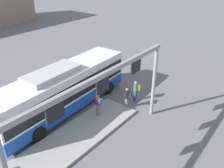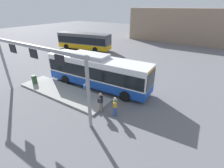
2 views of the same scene
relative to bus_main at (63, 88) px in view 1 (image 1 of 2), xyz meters
The scene contains 7 objects.
ground_plane 1.81m from the bus_main, ahead, with size 120.00×120.00×0.00m, color slate.
platform_curb 4.04m from the bus_main, 125.10° to the right, with size 10.00×2.80×0.16m, color #9E9E99.
bus_main is the anchor object (origin of this frame).
person_boarding 5.54m from the bus_main, 38.42° to the right, with size 0.54×0.61×1.67m.
person_waiting_near 4.68m from the bus_main, 49.31° to the right, with size 0.44×0.59×1.67m.
person_waiting_mid 2.79m from the bus_main, 72.62° to the right, with size 0.37×0.55×1.67m.
platform_sign_gantry 5.96m from the bus_main, 109.20° to the right, with size 10.95×0.24×5.20m.
Camera 1 is at (-9.45, -11.88, 9.86)m, focal length 38.03 mm.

